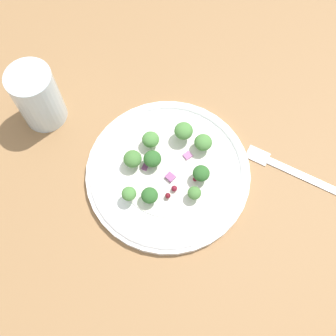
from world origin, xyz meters
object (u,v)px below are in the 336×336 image
broccoli_floret_2 (152,159)px  fork (294,172)px  broccoli_floret_0 (201,173)px  broccoli_floret_1 (151,139)px  plate (168,173)px  water_glass (38,97)px

broccoli_floret_2 → fork: (20.50, 9.60, -2.88)cm
broccoli_floret_0 → broccoli_floret_1: broccoli_floret_0 is taller
broccoli_floret_0 → broccoli_floret_1: size_ratio=0.96×
fork → broccoli_floret_0: bearing=-146.8°
plate → broccoli_floret_0: 5.69cm
broccoli_floret_1 → fork: 23.47cm
fork → water_glass: 42.61cm
broccoli_floret_0 → fork: bearing=33.2°
broccoli_floret_1 → broccoli_floret_0: bearing=-10.5°
broccoli_floret_0 → fork: broccoli_floret_0 is taller
broccoli_floret_1 → broccoli_floret_2: broccoli_floret_2 is taller
plate → water_glass: size_ratio=2.37×
broccoli_floret_1 → fork: (22.36, 6.55, -2.77)cm
plate → broccoli_floret_2: broccoli_floret_2 is taller
water_glass → broccoli_floret_2: bearing=-0.6°
plate → fork: plate is taller
plate → broccoli_floret_1: (-4.62, 3.12, 2.16)cm
broccoli_floret_1 → broccoli_floret_2: (1.86, -3.05, 0.11)cm
fork → broccoli_floret_2: bearing=-154.9°
broccoli_floret_1 → water_glass: water_glass is taller
water_glass → plate: bearing=-0.7°
broccoli_floret_0 → broccoli_floret_2: bearing=-170.7°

